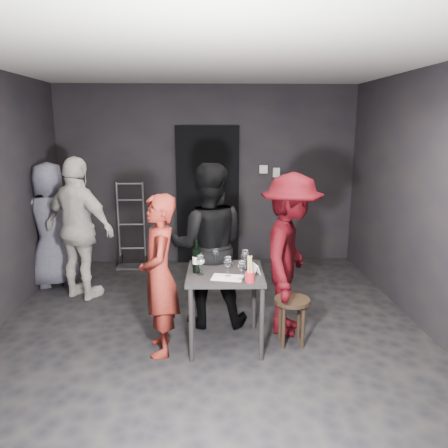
{
  "coord_description": "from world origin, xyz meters",
  "views": [
    {
      "loc": [
        -0.03,
        -4.18,
        2.12
      ],
      "look_at": [
        0.16,
        0.25,
        1.1
      ],
      "focal_mm": 35.0,
      "sensor_mm": 36.0,
      "label": 1
    }
  ],
  "objects_px": {
    "breadstick_cup": "(250,269)",
    "tasting_table": "(225,281)",
    "stool": "(292,308)",
    "bystander_grey": "(51,219)",
    "bystander_cream": "(78,217)",
    "hand_truck": "(132,251)",
    "man_maroon": "(290,246)",
    "server_red": "(159,275)",
    "wine_bottle": "(197,260)",
    "woman_black": "(208,233)"
  },
  "relations": [
    {
      "from": "stool",
      "to": "wine_bottle",
      "type": "height_order",
      "value": "wine_bottle"
    },
    {
      "from": "server_red",
      "to": "woman_black",
      "type": "height_order",
      "value": "woman_black"
    },
    {
      "from": "breadstick_cup",
      "to": "tasting_table",
      "type": "bearing_deg",
      "value": 125.37
    },
    {
      "from": "wine_bottle",
      "to": "breadstick_cup",
      "type": "height_order",
      "value": "wine_bottle"
    },
    {
      "from": "bystander_cream",
      "to": "wine_bottle",
      "type": "relative_size",
      "value": 6.38
    },
    {
      "from": "stool",
      "to": "bystander_cream",
      "type": "relative_size",
      "value": 0.23
    },
    {
      "from": "server_red",
      "to": "wine_bottle",
      "type": "relative_size",
      "value": 4.78
    },
    {
      "from": "hand_truck",
      "to": "tasting_table",
      "type": "distance_m",
      "value": 2.84
    },
    {
      "from": "hand_truck",
      "to": "woman_black",
      "type": "distance_m",
      "value": 2.42
    },
    {
      "from": "hand_truck",
      "to": "woman_black",
      "type": "xyz_separation_m",
      "value": [
        1.15,
        -1.98,
        0.78
      ]
    },
    {
      "from": "wine_bottle",
      "to": "man_maroon",
      "type": "bearing_deg",
      "value": 16.2
    },
    {
      "from": "man_maroon",
      "to": "stool",
      "type": "bearing_deg",
      "value": -165.34
    },
    {
      "from": "server_red",
      "to": "breadstick_cup",
      "type": "height_order",
      "value": "server_red"
    },
    {
      "from": "bystander_cream",
      "to": "stool",
      "type": "bearing_deg",
      "value": -179.71
    },
    {
      "from": "bystander_cream",
      "to": "bystander_grey",
      "type": "relative_size",
      "value": 1.12
    },
    {
      "from": "bystander_cream",
      "to": "breadstick_cup",
      "type": "xyz_separation_m",
      "value": [
        1.93,
        -1.57,
        -0.16
      ]
    },
    {
      "from": "tasting_table",
      "to": "breadstick_cup",
      "type": "height_order",
      "value": "breadstick_cup"
    },
    {
      "from": "hand_truck",
      "to": "woman_black",
      "type": "height_order",
      "value": "woman_black"
    },
    {
      "from": "breadstick_cup",
      "to": "bystander_cream",
      "type": "bearing_deg",
      "value": 140.88
    },
    {
      "from": "tasting_table",
      "to": "bystander_grey",
      "type": "relative_size",
      "value": 0.41
    },
    {
      "from": "tasting_table",
      "to": "man_maroon",
      "type": "xyz_separation_m",
      "value": [
        0.67,
        0.26,
        0.27
      ]
    },
    {
      "from": "man_maroon",
      "to": "bystander_grey",
      "type": "height_order",
      "value": "man_maroon"
    },
    {
      "from": "server_red",
      "to": "wine_bottle",
      "type": "xyz_separation_m",
      "value": [
        0.34,
        0.1,
        0.11
      ]
    },
    {
      "from": "bystander_cream",
      "to": "server_red",
      "type": "bearing_deg",
      "value": 157.49
    },
    {
      "from": "hand_truck",
      "to": "stool",
      "type": "height_order",
      "value": "hand_truck"
    },
    {
      "from": "server_red",
      "to": "tasting_table",
      "type": "bearing_deg",
      "value": 92.73
    },
    {
      "from": "tasting_table",
      "to": "wine_bottle",
      "type": "distance_m",
      "value": 0.35
    },
    {
      "from": "tasting_table",
      "to": "stool",
      "type": "bearing_deg",
      "value": -2.02
    },
    {
      "from": "stool",
      "to": "man_maroon",
      "type": "height_order",
      "value": "man_maroon"
    },
    {
      "from": "woman_black",
      "to": "man_maroon",
      "type": "bearing_deg",
      "value": 166.23
    },
    {
      "from": "tasting_table",
      "to": "bystander_grey",
      "type": "xyz_separation_m",
      "value": [
        -2.21,
        1.72,
        0.26
      ]
    },
    {
      "from": "stool",
      "to": "bystander_grey",
      "type": "height_order",
      "value": "bystander_grey"
    },
    {
      "from": "bystander_grey",
      "to": "tasting_table",
      "type": "bearing_deg",
      "value": 117.49
    },
    {
      "from": "man_maroon",
      "to": "breadstick_cup",
      "type": "height_order",
      "value": "man_maroon"
    },
    {
      "from": "hand_truck",
      "to": "man_maroon",
      "type": "relative_size",
      "value": 0.7
    },
    {
      "from": "bystander_grey",
      "to": "wine_bottle",
      "type": "relative_size",
      "value": 5.69
    },
    {
      "from": "woman_black",
      "to": "bystander_grey",
      "type": "xyz_separation_m",
      "value": [
        -2.05,
        1.23,
        -0.1
      ]
    },
    {
      "from": "tasting_table",
      "to": "man_maroon",
      "type": "relative_size",
      "value": 0.41
    },
    {
      "from": "wine_bottle",
      "to": "woman_black",
      "type": "bearing_deg",
      "value": 77.82
    },
    {
      "from": "bystander_grey",
      "to": "breadstick_cup",
      "type": "height_order",
      "value": "bystander_grey"
    },
    {
      "from": "tasting_table",
      "to": "breadstick_cup",
      "type": "relative_size",
      "value": 2.91
    },
    {
      "from": "hand_truck",
      "to": "wine_bottle",
      "type": "bearing_deg",
      "value": -67.07
    },
    {
      "from": "server_red",
      "to": "bystander_grey",
      "type": "xyz_separation_m",
      "value": [
        -1.59,
        1.84,
        0.15
      ]
    },
    {
      "from": "man_maroon",
      "to": "bystander_cream",
      "type": "xyz_separation_m",
      "value": [
        -2.39,
        1.02,
        0.11
      ]
    },
    {
      "from": "stool",
      "to": "bystander_grey",
      "type": "bearing_deg",
      "value": 148.56
    },
    {
      "from": "tasting_table",
      "to": "stool",
      "type": "distance_m",
      "value": 0.71
    },
    {
      "from": "stool",
      "to": "server_red",
      "type": "relative_size",
      "value": 0.31
    },
    {
      "from": "bystander_cream",
      "to": "wine_bottle",
      "type": "distance_m",
      "value": 1.95
    },
    {
      "from": "bystander_grey",
      "to": "man_maroon",
      "type": "bearing_deg",
      "value": 128.49
    },
    {
      "from": "man_maroon",
      "to": "wine_bottle",
      "type": "distance_m",
      "value": 0.98
    }
  ]
}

